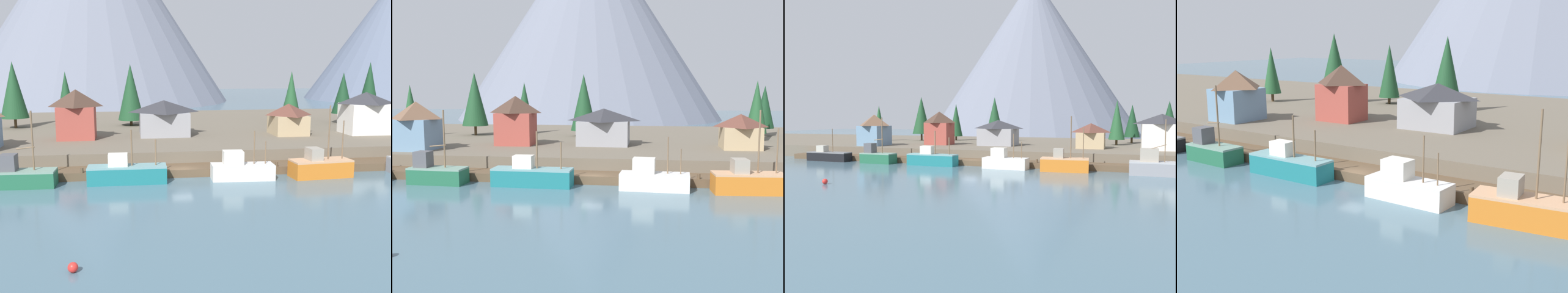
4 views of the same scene
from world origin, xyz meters
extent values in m
cube|color=#476675|center=(0.00, 20.00, -0.50)|extent=(400.00, 400.00, 1.00)
cube|color=brown|center=(0.00, 2.00, 0.50)|extent=(80.00, 4.00, 1.00)
cylinder|color=brown|center=(-20.00, 0.20, 0.80)|extent=(0.36, 0.36, 1.60)
cylinder|color=brown|center=(-12.00, 0.20, 0.80)|extent=(0.36, 0.36, 1.60)
cylinder|color=brown|center=(-4.00, 0.20, 0.80)|extent=(0.36, 0.36, 1.60)
cylinder|color=brown|center=(4.00, 0.20, 0.80)|extent=(0.36, 0.36, 1.60)
cylinder|color=brown|center=(12.00, 0.20, 0.80)|extent=(0.36, 0.36, 1.60)
cylinder|color=brown|center=(20.00, 0.20, 0.80)|extent=(0.36, 0.36, 1.60)
cube|color=#665B4C|center=(0.00, 32.00, 1.25)|extent=(400.00, 56.00, 2.50)
cube|color=#1E5B3D|center=(-17.99, -1.65, 0.87)|extent=(6.67, 3.01, 1.74)
cube|color=gray|center=(-17.99, -1.65, 1.84)|extent=(6.67, 3.01, 0.20)
cube|color=#4C4C51|center=(-19.79, -1.58, 2.85)|extent=(1.77, 1.81, 1.83)
cylinder|color=brown|center=(-17.06, -1.68, 5.29)|extent=(0.20, 0.20, 6.70)
cylinder|color=brown|center=(-17.87, -1.65, 4.47)|extent=(2.04, 0.22, 0.34)
cube|color=#196B70|center=(-6.66, -1.53, 0.94)|extent=(9.15, 2.79, 1.87)
cube|color=#679496|center=(-6.66, -1.53, 1.97)|extent=(9.15, 2.79, 0.20)
cube|color=silver|center=(-7.70, -1.51, 2.80)|extent=(2.23, 1.53, 1.45)
cylinder|color=brown|center=(-6.11, -1.54, 4.18)|extent=(0.19, 0.19, 4.21)
cylinder|color=brown|center=(-3.33, -1.59, 3.59)|extent=(0.16, 0.16, 3.04)
cube|color=silver|center=(7.10, -1.71, 0.84)|extent=(7.65, 3.15, 1.68)
cube|color=silver|center=(7.10, -1.71, 1.78)|extent=(7.65, 3.15, 0.20)
cube|color=silver|center=(5.92, -1.65, 2.69)|extent=(2.49, 2.00, 1.63)
cylinder|color=brown|center=(8.49, -1.79, 3.88)|extent=(0.14, 0.14, 4.01)
cylinder|color=brown|center=(9.87, -1.87, 3.25)|extent=(0.12, 0.12, 2.75)
cube|color=#CC6B1E|center=(16.93, -1.90, 0.99)|extent=(7.65, 3.50, 1.97)
cube|color=tan|center=(16.93, -1.90, 2.07)|extent=(7.65, 3.50, 0.20)
cube|color=gray|center=(15.99, -1.98, 2.92)|extent=(1.71, 2.18, 1.50)
cylinder|color=brown|center=(17.87, -1.83, 5.50)|extent=(0.17, 0.17, 6.65)
cylinder|color=brown|center=(19.77, -1.68, 4.55)|extent=(0.15, 0.15, 4.75)
cube|color=silver|center=(32.34, 16.32, 4.96)|extent=(6.97, 5.67, 4.92)
pyramid|color=#2D2D33|center=(32.34, 16.32, 8.38)|extent=(7.32, 5.96, 1.90)
cube|color=gray|center=(-0.70, 19.20, 4.37)|extent=(7.74, 6.86, 3.74)
pyramid|color=#2D2D33|center=(-0.70, 19.20, 7.19)|extent=(8.13, 7.21, 1.89)
cube|color=tan|center=(19.43, 17.12, 4.08)|extent=(5.35, 5.80, 3.15)
pyramid|color=brown|center=(19.43, 17.12, 6.58)|extent=(5.61, 6.09, 1.86)
cube|color=#9E4238|center=(-14.20, 17.14, 4.98)|extent=(5.58, 4.64, 4.96)
pyramid|color=#422D23|center=(-14.20, 17.14, 8.76)|extent=(5.86, 4.87, 2.60)
cylinder|color=#4C3823|center=(27.42, 37.96, 3.22)|extent=(0.50, 0.50, 1.43)
cone|color=#14381E|center=(27.42, 37.96, 7.89)|extent=(3.72, 3.72, 7.90)
cylinder|color=#4C3823|center=(40.41, 30.15, 3.10)|extent=(0.50, 0.50, 1.19)
cone|color=#14381E|center=(40.41, 30.15, 9.01)|extent=(4.57, 4.57, 10.63)
cylinder|color=#4C3823|center=(24.08, 28.89, 3.13)|extent=(0.50, 0.50, 1.25)
cone|color=#1E4C28|center=(24.08, 28.89, 8.19)|extent=(3.53, 3.53, 8.87)
cylinder|color=#4C3823|center=(-18.04, 35.76, 3.07)|extent=(0.50, 0.50, 1.13)
cone|color=#194223|center=(-18.04, 35.76, 8.09)|extent=(3.55, 3.55, 8.92)
cylinder|color=#4C3823|center=(-5.84, 32.49, 3.03)|extent=(0.50, 0.50, 1.05)
cone|color=#194223|center=(-5.84, 32.49, 8.75)|extent=(4.79, 4.79, 10.39)
cylinder|color=#4C3823|center=(34.81, 29.71, 3.47)|extent=(0.50, 0.50, 1.95)
cone|color=#14381E|center=(34.81, 29.71, 8.39)|extent=(3.99, 3.99, 7.87)
cylinder|color=#4C3823|center=(-26.47, 31.48, 3.42)|extent=(0.50, 0.50, 1.84)
cone|color=#194223|center=(-26.47, 31.48, 9.35)|extent=(4.85, 4.85, 10.01)
sphere|color=red|center=(-10.26, -24.96, 0.35)|extent=(0.70, 0.70, 0.70)
camera|label=1|loc=(-6.39, -54.39, 13.49)|focal=42.22mm
camera|label=2|loc=(6.75, -51.57, 10.70)|focal=42.19mm
camera|label=3|loc=(25.92, -66.33, 8.36)|focal=36.95mm
camera|label=4|loc=(27.47, -38.06, 13.84)|focal=46.57mm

